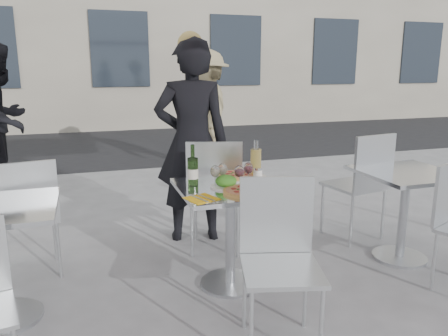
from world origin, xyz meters
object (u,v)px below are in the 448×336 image
object	(u,v)px
pedestrian_a	(2,120)
chair_far	(215,187)
napkin_left	(201,198)
wineglass_red_a	(239,172)
side_chair_rfar	(363,178)
side_table_right	(405,197)
pedestrian_b	(208,110)
woman_diner	(192,142)
pizza_far	(237,176)
wineglass_white_b	(222,170)
wineglass_white_a	(215,172)
pizza_near	(246,191)
chair_near	(279,248)
wineglass_red_b	(248,169)
main_table	(230,215)
sugar_shaker	(258,175)
wine_bottle	(193,170)
side_chair_lfar	(28,209)
napkin_right	(276,189)
salad_plate	(226,182)
carafe	(256,163)

from	to	relation	value
pedestrian_a	chair_far	bearing A→B (deg)	-119.70
napkin_left	wineglass_red_a	bearing A→B (deg)	9.72
chair_far	side_chair_rfar	world-z (taller)	side_chair_rfar
side_table_right	pedestrian_b	bearing A→B (deg)	99.42
woman_diner	pizza_far	bearing A→B (deg)	111.69
side_chair_rfar	wineglass_white_b	xyz separation A→B (m)	(-1.45, -0.40, 0.27)
wineglass_white_a	wineglass_white_b	bearing A→B (deg)	31.33
pizza_near	wineglass_white_b	distance (m)	0.27
side_table_right	chair_near	size ratio (longest dim) A/B	0.79
wineglass_red_b	wineglass_red_a	bearing A→B (deg)	-143.26
main_table	wineglass_white_b	distance (m)	0.33
chair_far	sugar_shaker	world-z (taller)	chair_far
chair_near	sugar_shaker	xyz separation A→B (m)	(0.16, 0.74, 0.24)
wine_bottle	napkin_left	xyz separation A→B (m)	(-0.02, -0.32, -0.11)
pizza_near	sugar_shaker	xyz separation A→B (m)	(0.18, 0.23, 0.04)
napkin_left	pedestrian_a	bearing A→B (deg)	95.83
chair_far	pedestrian_a	size ratio (longest dim) A/B	0.53
side_chair_rfar	wine_bottle	distance (m)	1.72
pedestrian_b	wine_bottle	xyz separation A→B (m)	(-1.13, -3.64, -0.05)
side_table_right	wineglass_white_a	xyz separation A→B (m)	(-1.61, 0.01, 0.32)
woman_diner	wineglass_white_a	world-z (taller)	woman_diner
napkin_left	chair_far	bearing A→B (deg)	47.52
main_table	wineglass_red_b	xyz separation A→B (m)	(0.14, 0.03, 0.32)
sugar_shaker	wineglass_white_b	distance (m)	0.28
woman_diner	pedestrian_b	distance (m)	2.90
side_chair_lfar	pedestrian_b	bearing A→B (deg)	-133.62
wineglass_red_a	side_chair_lfar	bearing A→B (deg)	157.56
wineglass_red_b	napkin_right	distance (m)	0.26
salad_plate	pizza_near	bearing A→B (deg)	-63.68
side_chair_rfar	napkin_right	world-z (taller)	side_chair_rfar
main_table	woman_diner	world-z (taller)	woman_diner
pizza_far	wine_bottle	size ratio (longest dim) A/B	1.08
wineglass_red_a	wineglass_white_a	bearing A→B (deg)	162.92
sugar_shaker	napkin_right	bearing A→B (deg)	-79.44
carafe	main_table	bearing A→B (deg)	-145.62
main_table	wineglass_white_b	xyz separation A→B (m)	(-0.04, 0.05, 0.32)
main_table	side_chair_rfar	bearing A→B (deg)	17.67
carafe	sugar_shaker	bearing A→B (deg)	-104.97
napkin_right	wineglass_white_a	bearing A→B (deg)	139.86
napkin_left	side_chair_rfar	bearing A→B (deg)	1.53
chair_near	napkin_left	distance (m)	0.60
pedestrian_b	salad_plate	distance (m)	3.85
pizza_far	salad_plate	size ratio (longest dim) A/B	1.44
pedestrian_b	chair_far	bearing A→B (deg)	-11.52
woman_diner	side_chair_rfar	bearing A→B (deg)	169.45
wineglass_white_b	wineglass_red_b	xyz separation A→B (m)	(0.19, -0.02, 0.00)
side_chair_rfar	chair_near	bearing A→B (deg)	29.94
chair_far	sugar_shaker	bearing A→B (deg)	126.73
woman_diner	pizza_near	distance (m)	1.17
main_table	wineglass_red_a	bearing A→B (deg)	-35.78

